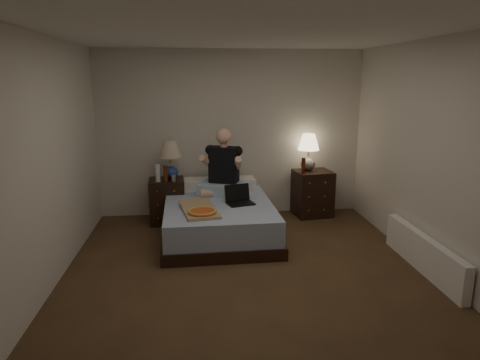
{
  "coord_description": "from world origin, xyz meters",
  "views": [
    {
      "loc": [
        -0.52,
        -4.21,
        2.08
      ],
      "look_at": [
        0.0,
        0.9,
        0.85
      ],
      "focal_mm": 32.0,
      "sensor_mm": 36.0,
      "label": 1
    }
  ],
  "objects": [
    {
      "name": "beer_bottle_right",
      "position": [
        1.05,
        1.88,
        0.81
      ],
      "size": [
        0.06,
        0.06,
        0.23
      ],
      "primitive_type": "cylinder",
      "color": "#5A1C0C",
      "rests_on": "nightstand_right"
    },
    {
      "name": "nightstand_right",
      "position": [
        1.24,
        2.0,
        0.35
      ],
      "size": [
        0.6,
        0.55,
        0.7
      ],
      "primitive_type": "cube",
      "rotation": [
        0.0,
        0.0,
        0.13
      ],
      "color": "black",
      "rests_on": "floor"
    },
    {
      "name": "lamp_right",
      "position": [
        1.16,
        2.05,
        0.98
      ],
      "size": [
        0.38,
        0.38,
        0.56
      ],
      "primitive_type": null,
      "rotation": [
        0.0,
        0.0,
        0.22
      ],
      "color": "gray",
      "rests_on": "nightstand_right"
    },
    {
      "name": "pizza_box",
      "position": [
        -0.48,
        0.7,
        0.51
      ],
      "size": [
        0.53,
        0.82,
        0.08
      ],
      "primitive_type": null,
      "rotation": [
        0.0,
        0.0,
        0.18
      ],
      "color": "tan",
      "rests_on": "bed"
    },
    {
      "name": "bed",
      "position": [
        -0.25,
        1.26,
        0.23
      ],
      "size": [
        1.46,
        1.91,
        0.47
      ],
      "primitive_type": "cube",
      "rotation": [
        0.0,
        0.0,
        0.03
      ],
      "color": "#5773AE",
      "rests_on": "floor"
    },
    {
      "name": "ceiling",
      "position": [
        0.0,
        0.0,
        2.5
      ],
      "size": [
        4.0,
        4.5,
        0.0
      ],
      "primitive_type": "cube",
      "rotation": [
        3.14,
        0.0,
        0.0
      ],
      "color": "white",
      "rests_on": "ground"
    },
    {
      "name": "laptop",
      "position": [
        0.03,
        1.13,
        0.59
      ],
      "size": [
        0.4,
        0.36,
        0.24
      ],
      "primitive_type": null,
      "rotation": [
        0.0,
        0.0,
        0.28
      ],
      "color": "black",
      "rests_on": "bed"
    },
    {
      "name": "lamp_left",
      "position": [
        -0.9,
        1.91,
        0.93
      ],
      "size": [
        0.39,
        0.39,
        0.56
      ],
      "primitive_type": null,
      "rotation": [
        0.0,
        0.0,
        0.28
      ],
      "color": "navy",
      "rests_on": "nightstand_left"
    },
    {
      "name": "wall_back",
      "position": [
        0.0,
        2.25,
        1.25
      ],
      "size": [
        4.0,
        0.0,
        2.5
      ],
      "primitive_type": "cube",
      "rotation": [
        1.57,
        0.0,
        0.0
      ],
      "color": "silver",
      "rests_on": "ground"
    },
    {
      "name": "water_bottle",
      "position": [
        -1.08,
        1.75,
        0.77
      ],
      "size": [
        0.07,
        0.07,
        0.25
      ],
      "primitive_type": "cylinder",
      "color": "silver",
      "rests_on": "nightstand_left"
    },
    {
      "name": "soda_can",
      "position": [
        -0.86,
        1.74,
        0.7
      ],
      "size": [
        0.07,
        0.07,
        0.1
      ],
      "primitive_type": "cylinder",
      "color": "beige",
      "rests_on": "nightstand_left"
    },
    {
      "name": "wall_front",
      "position": [
        0.0,
        -2.25,
        1.25
      ],
      "size": [
        4.0,
        0.0,
        2.5
      ],
      "primitive_type": "cube",
      "rotation": [
        -1.57,
        0.0,
        0.0
      ],
      "color": "silver",
      "rests_on": "ground"
    },
    {
      "name": "nightstand_left",
      "position": [
        -0.97,
        1.88,
        0.32
      ],
      "size": [
        0.52,
        0.48,
        0.65
      ],
      "primitive_type": "cube",
      "rotation": [
        0.0,
        0.0,
        0.05
      ],
      "color": "black",
      "rests_on": "floor"
    },
    {
      "name": "beer_bottle_left",
      "position": [
        -0.97,
        1.74,
        0.76
      ],
      "size": [
        0.06,
        0.06,
        0.23
      ],
      "primitive_type": "cylinder",
      "color": "#55250C",
      "rests_on": "nightstand_left"
    },
    {
      "name": "wall_right",
      "position": [
        2.0,
        0.0,
        1.25
      ],
      "size": [
        0.0,
        4.5,
        2.5
      ],
      "primitive_type": "cube",
      "rotation": [
        1.57,
        0.0,
        -1.57
      ],
      "color": "silver",
      "rests_on": "ground"
    },
    {
      "name": "person",
      "position": [
        -0.16,
        1.66,
        0.93
      ],
      "size": [
        0.79,
        0.7,
        0.93
      ],
      "primitive_type": null,
      "rotation": [
        0.0,
        0.0,
        -0.33
      ],
      "color": "black",
      "rests_on": "bed"
    },
    {
      "name": "wall_left",
      "position": [
        -2.0,
        0.0,
        1.25
      ],
      "size": [
        0.0,
        4.5,
        2.5
      ],
      "primitive_type": "cube",
      "rotation": [
        1.57,
        0.0,
        1.57
      ],
      "color": "silver",
      "rests_on": "ground"
    },
    {
      "name": "floor",
      "position": [
        0.0,
        0.0,
        0.0
      ],
      "size": [
        4.0,
        4.5,
        0.0
      ],
      "primitive_type": "cube",
      "color": "brown",
      "rests_on": "ground"
    },
    {
      "name": "radiator",
      "position": [
        1.93,
        -0.06,
        0.2
      ],
      "size": [
        0.1,
        1.6,
        0.4
      ],
      "primitive_type": "cube",
      "color": "white",
      "rests_on": "floor"
    }
  ]
}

